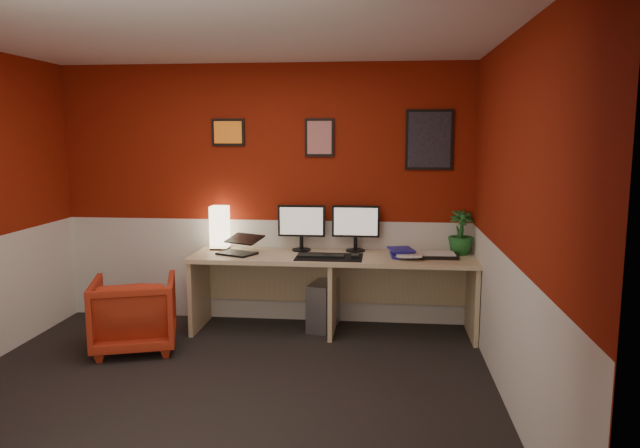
{
  "coord_description": "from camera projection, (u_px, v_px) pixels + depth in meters",
  "views": [
    {
      "loc": [
        1.14,
        -3.92,
        1.82
      ],
      "look_at": [
        0.6,
        1.21,
        1.05
      ],
      "focal_mm": 33.3,
      "sensor_mm": 36.0,
      "label": 1
    }
  ],
  "objects": [
    {
      "name": "ground",
      "position": [
        219.0,
        393.0,
        4.24
      ],
      "size": [
        4.0,
        3.5,
        0.01
      ],
      "primitive_type": "cube",
      "color": "black",
      "rests_on": "ground"
    },
    {
      "name": "ceiling",
      "position": [
        209.0,
        30.0,
        3.87
      ],
      "size": [
        4.0,
        3.5,
        0.01
      ],
      "primitive_type": "cube",
      "color": "white",
      "rests_on": "ground"
    },
    {
      "name": "wall_back",
      "position": [
        265.0,
        195.0,
        5.77
      ],
      "size": [
        4.0,
        0.01,
        2.5
      ],
      "primitive_type": "cube",
      "color": "maroon",
      "rests_on": "ground"
    },
    {
      "name": "wall_front",
      "position": [
        90.0,
        282.0,
        2.33
      ],
      "size": [
        4.0,
        0.01,
        2.5
      ],
      "primitive_type": "cube",
      "color": "maroon",
      "rests_on": "ground"
    },
    {
      "name": "wall_right",
      "position": [
        515.0,
        224.0,
        3.85
      ],
      "size": [
        0.01,
        3.5,
        2.5
      ],
      "primitive_type": "cube",
      "color": "maroon",
      "rests_on": "ground"
    },
    {
      "name": "wainscot_back",
      "position": [
        266.0,
        270.0,
        5.88
      ],
      "size": [
        4.0,
        0.01,
        1.0
      ],
      "primitive_type": "cube",
      "color": "silver",
      "rests_on": "ground"
    },
    {
      "name": "wainscot_right",
      "position": [
        509.0,
        335.0,
        3.96
      ],
      "size": [
        0.01,
        3.5,
        1.0
      ],
      "primitive_type": "cube",
      "color": "silver",
      "rests_on": "ground"
    },
    {
      "name": "desk",
      "position": [
        333.0,
        294.0,
        5.49
      ],
      "size": [
        2.6,
        0.65,
        0.73
      ],
      "primitive_type": "cube",
      "color": "tan",
      "rests_on": "ground"
    },
    {
      "name": "shoji_lamp",
      "position": [
        220.0,
        229.0,
        5.71
      ],
      "size": [
        0.16,
        0.16,
        0.4
      ],
      "primitive_type": "cube",
      "color": "#FFE5B2",
      "rests_on": "desk"
    },
    {
      "name": "laptop",
      "position": [
        237.0,
        243.0,
        5.47
      ],
      "size": [
        0.4,
        0.35,
        0.22
      ],
      "primitive_type": "cube",
      "rotation": [
        0.0,
        0.0,
        -0.44
      ],
      "color": "black",
      "rests_on": "desk"
    },
    {
      "name": "monitor_left",
      "position": [
        301.0,
        221.0,
        5.63
      ],
      "size": [
        0.45,
        0.06,
        0.58
      ],
      "primitive_type": "cube",
      "color": "black",
      "rests_on": "desk"
    },
    {
      "name": "monitor_right",
      "position": [
        356.0,
        221.0,
        5.6
      ],
      "size": [
        0.45,
        0.06,
        0.58
      ],
      "primitive_type": "cube",
      "color": "black",
      "rests_on": "desk"
    },
    {
      "name": "desk_mat",
      "position": [
        329.0,
        257.0,
        5.35
      ],
      "size": [
        0.6,
        0.38,
        0.01
      ],
      "primitive_type": "cube",
      "color": "black",
      "rests_on": "desk"
    },
    {
      "name": "keyboard",
      "position": [
        321.0,
        256.0,
        5.36
      ],
      "size": [
        0.42,
        0.14,
        0.02
      ],
      "primitive_type": "cube",
      "rotation": [
        0.0,
        0.0,
        0.01
      ],
      "color": "black",
      "rests_on": "desk_mat"
    },
    {
      "name": "mouse",
      "position": [
        355.0,
        256.0,
        5.3
      ],
      "size": [
        0.06,
        0.1,
        0.03
      ],
      "primitive_type": "cube",
      "rotation": [
        0.0,
        0.0,
        -0.0
      ],
      "color": "black",
      "rests_on": "desk_mat"
    },
    {
      "name": "book_bottom",
      "position": [
        391.0,
        255.0,
        5.39
      ],
      "size": [
        0.22,
        0.29,
        0.03
      ],
      "primitive_type": "imported",
      "rotation": [
        0.0,
        0.0,
        0.06
      ],
      "color": "#222093",
      "rests_on": "desk"
    },
    {
      "name": "book_middle",
      "position": [
        397.0,
        253.0,
        5.34
      ],
      "size": [
        0.25,
        0.33,
        0.02
      ],
      "primitive_type": "imported",
      "rotation": [
        0.0,
        0.0,
        -0.07
      ],
      "color": "silver",
      "rests_on": "book_bottom"
    },
    {
      "name": "book_top",
      "position": [
        390.0,
        250.0,
        5.35
      ],
      "size": [
        0.26,
        0.31,
        0.03
      ],
      "primitive_type": "imported",
      "rotation": [
        0.0,
        0.0,
        0.23
      ],
      "color": "#222093",
      "rests_on": "book_middle"
    },
    {
      "name": "zen_tray",
      "position": [
        438.0,
        256.0,
        5.35
      ],
      "size": [
        0.36,
        0.26,
        0.03
      ],
      "primitive_type": "cube",
      "rotation": [
        0.0,
        0.0,
        0.04
      ],
      "color": "black",
      "rests_on": "desk"
    },
    {
      "name": "potted_plant",
      "position": [
        461.0,
        233.0,
        5.46
      ],
      "size": [
        0.25,
        0.25,
        0.41
      ],
      "primitive_type": "imported",
      "rotation": [
        0.0,
        0.0,
        0.09
      ],
      "color": "#19591E",
      "rests_on": "desk"
    },
    {
      "name": "pc_tower",
      "position": [
        323.0,
        305.0,
        5.64
      ],
      "size": [
        0.29,
        0.48,
        0.45
      ],
      "primitive_type": "cube",
      "rotation": [
        0.0,
        0.0,
        -0.22
      ],
      "color": "#99999E",
      "rests_on": "ground"
    },
    {
      "name": "armchair",
      "position": [
        134.0,
        313.0,
        5.07
      ],
      "size": [
        0.85,
        0.87,
        0.63
      ],
      "primitive_type": "imported",
      "rotation": [
        0.0,
        0.0,
        3.46
      ],
      "color": "#B12E16",
      "rests_on": "ground"
    },
    {
      "name": "art_left",
      "position": [
        228.0,
        132.0,
        5.71
      ],
      "size": [
        0.32,
        0.02,
        0.26
      ],
      "primitive_type": "cube",
      "color": "orange",
      "rests_on": "wall_back"
    },
    {
      "name": "art_center",
      "position": [
        320.0,
        138.0,
        5.62
      ],
      "size": [
        0.28,
        0.02,
        0.36
      ],
      "primitive_type": "cube",
      "color": "red",
      "rests_on": "wall_back"
    },
    {
      "name": "art_right",
      "position": [
        429.0,
        140.0,
        5.52
      ],
      "size": [
        0.44,
        0.02,
        0.56
      ],
      "primitive_type": "cube",
      "color": "black",
      "rests_on": "wall_back"
    }
  ]
}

